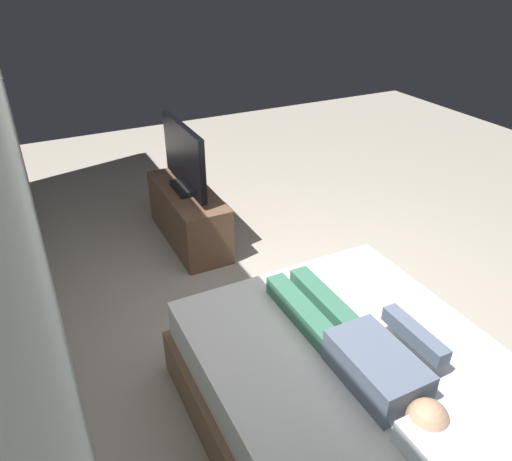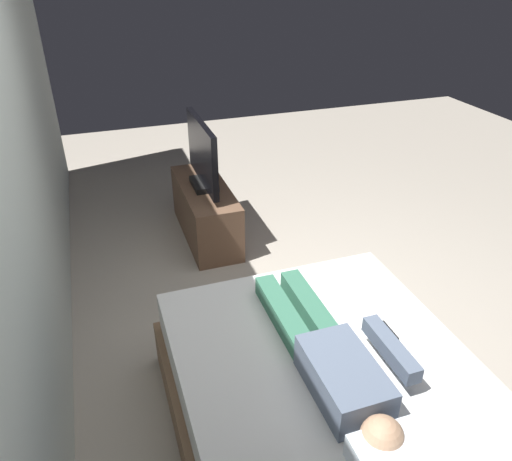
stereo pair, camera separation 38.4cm
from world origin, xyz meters
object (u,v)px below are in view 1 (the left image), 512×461
bed (359,404)px  tv (184,159)px  tv_stand (189,215)px  remote (403,319)px  person (361,350)px

bed → tv: bearing=1.8°
bed → tv_stand: bed is taller
remote → tv_stand: remote is taller
remote → person: bearing=110.5°
remote → tv_stand: 2.27m
remote → tv_stand: size_ratio=0.14×
remote → tv_stand: (2.20, 0.47, -0.30)m
tv_stand → remote: bearing=-167.9°
bed → tv_stand: size_ratio=1.73×
bed → tv_stand: bearing=1.8°
bed → remote: bearing=-65.5°
person → tv: bearing=1.6°
person → tv_stand: person is taller
bed → person: 0.36m
bed → remote: (0.18, -0.40, 0.29)m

